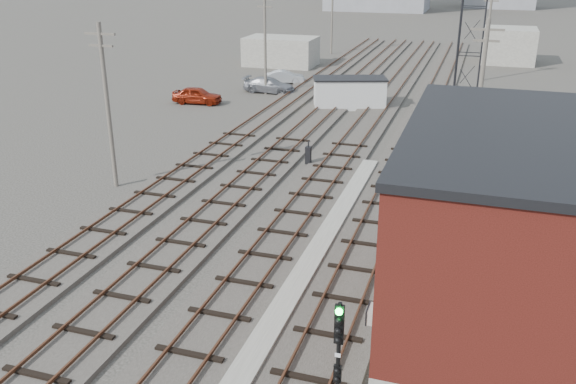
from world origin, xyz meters
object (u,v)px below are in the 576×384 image
at_px(site_trailer, 349,93).
at_px(car_silver, 285,77).
at_px(switch_stand, 308,155).
at_px(signal_mast, 338,356).
at_px(car_grey, 269,85).
at_px(car_red, 197,95).

relative_size(site_trailer, car_silver, 1.70).
bearing_deg(switch_stand, car_silver, 111.00).
height_order(signal_mast, switch_stand, signal_mast).
distance_m(signal_mast, site_trailer, 37.36).
distance_m(car_silver, car_grey, 4.55).
relative_size(switch_stand, car_silver, 0.37).
bearing_deg(switch_stand, car_red, 136.47).
bearing_deg(car_red, switch_stand, -137.67).
relative_size(site_trailer, car_grey, 1.36).
relative_size(switch_stand, site_trailer, 0.22).
bearing_deg(car_grey, signal_mast, -156.66).
bearing_deg(car_silver, site_trailer, -148.81).
distance_m(car_red, car_silver, 11.60).
bearing_deg(site_trailer, car_grey, 138.62).
height_order(site_trailer, car_red, site_trailer).
xyz_separation_m(car_red, car_silver, (4.53, 10.68, -0.09)).
bearing_deg(car_red, car_silver, -27.46).
bearing_deg(signal_mast, switch_stand, 108.03).
distance_m(signal_mast, switch_stand, 22.23).
relative_size(site_trailer, car_red, 1.54).
bearing_deg(switch_stand, site_trailer, 92.79).
relative_size(signal_mast, site_trailer, 0.59).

